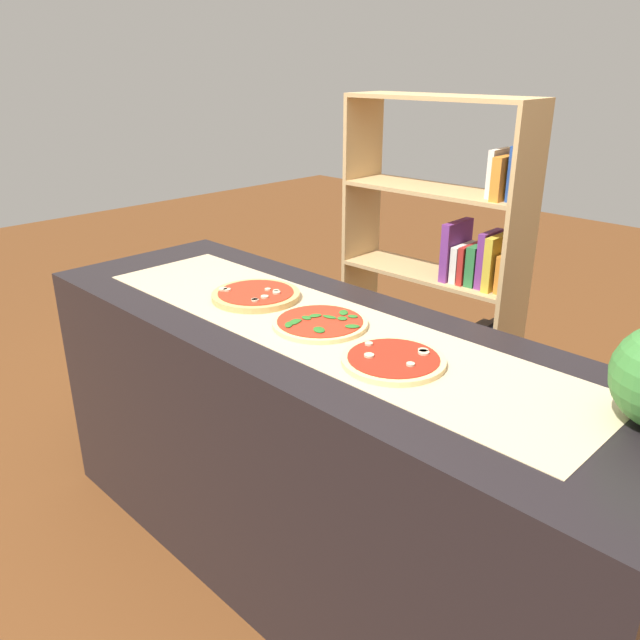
# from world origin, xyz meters

# --- Properties ---
(ground_plane) EXTENTS (12.00, 12.00, 0.00)m
(ground_plane) POSITION_xyz_m (0.00, 0.00, 0.00)
(ground_plane) COLOR brown
(counter) EXTENTS (2.20, 0.72, 0.93)m
(counter) POSITION_xyz_m (0.00, 0.00, 0.46)
(counter) COLOR black
(counter) RESTS_ON ground_plane
(parchment_paper) EXTENTS (1.78, 0.44, 0.00)m
(parchment_paper) POSITION_xyz_m (0.00, 0.00, 0.93)
(parchment_paper) COLOR tan
(parchment_paper) RESTS_ON counter
(pizza_mushroom_0) EXTENTS (0.30, 0.30, 0.03)m
(pizza_mushroom_0) POSITION_xyz_m (-0.33, 0.02, 0.94)
(pizza_mushroom_0) COLOR tan
(pizza_mushroom_0) RESTS_ON parchment_paper
(pizza_spinach_1) EXTENTS (0.30, 0.30, 0.02)m
(pizza_spinach_1) POSITION_xyz_m (0.00, 0.00, 0.94)
(pizza_spinach_1) COLOR #E5C17F
(pizza_spinach_1) RESTS_ON parchment_paper
(pizza_mushroom_2) EXTENTS (0.28, 0.28, 0.02)m
(pizza_mushroom_2) POSITION_xyz_m (0.33, -0.05, 0.94)
(pizza_mushroom_2) COLOR #E5C17F
(pizza_mushroom_2) RESTS_ON parchment_paper
(bookshelf) EXTENTS (0.86, 0.30, 1.56)m
(bookshelf) POSITION_xyz_m (-0.22, 1.06, 0.71)
(bookshelf) COLOR tan
(bookshelf) RESTS_ON ground_plane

